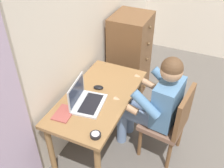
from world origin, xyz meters
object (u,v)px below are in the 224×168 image
at_px(desk, 99,104).
at_px(computer_mouse, 98,87).
at_px(dresser, 130,55).
at_px(person_seated, 155,101).
at_px(laptop, 85,100).
at_px(notebook_pad, 64,113).
at_px(chair, 170,121).
at_px(desk_clock, 96,135).

distance_m(desk, computer_mouse, 0.16).
xyz_separation_m(dresser, person_seated, (-0.89, -0.60, 0.10)).
bearing_deg(laptop, dresser, 1.54).
relative_size(computer_mouse, notebook_pad, 0.48).
xyz_separation_m(chair, laptop, (-0.35, 0.74, 0.29)).
bearing_deg(person_seated, computer_mouse, 101.42).
distance_m(dresser, desk_clock, 1.60).
bearing_deg(desk_clock, person_seated, -23.73).
height_order(person_seated, notebook_pad, person_seated).
relative_size(laptop, desk_clock, 4.12).
distance_m(desk, person_seated, 0.56).
distance_m(desk_clock, notebook_pad, 0.39).
relative_size(dresser, notebook_pad, 5.29).
xyz_separation_m(desk, laptop, (-0.16, 0.05, 0.16)).
bearing_deg(computer_mouse, chair, -97.63).
relative_size(chair, person_seated, 0.73).
xyz_separation_m(desk_clock, notebook_pad, (0.12, 0.37, -0.01)).
bearing_deg(dresser, desk_clock, -169.23).
distance_m(laptop, computer_mouse, 0.26).
xyz_separation_m(person_seated, computer_mouse, (-0.11, 0.56, 0.07)).
xyz_separation_m(computer_mouse, desk_clock, (-0.57, -0.26, -0.00)).
bearing_deg(desk, computer_mouse, 26.01).
bearing_deg(dresser, laptop, -178.46).
distance_m(dresser, computer_mouse, 1.01).
xyz_separation_m(chair, desk_clock, (-0.66, 0.48, 0.25)).
bearing_deg(person_seated, desk_clock, 156.27).
bearing_deg(notebook_pad, desk_clock, -112.57).
relative_size(desk, chair, 1.35).
bearing_deg(computer_mouse, notebook_pad, 150.79).
distance_m(chair, desk_clock, 0.86).
relative_size(laptop, notebook_pad, 1.77).
distance_m(computer_mouse, notebook_pad, 0.46).
bearing_deg(notebook_pad, desk, -29.67).
height_order(chair, notebook_pad, chair).
bearing_deg(dresser, notebook_pad, 176.97).
bearing_deg(computer_mouse, person_seated, -93.36).
relative_size(computer_mouse, desk_clock, 1.11).
bearing_deg(chair, notebook_pad, 122.41).
bearing_deg(desk, person_seated, -67.79).
bearing_deg(laptop, desk, -18.15).
xyz_separation_m(dresser, computer_mouse, (-1.00, -0.04, 0.18)).
bearing_deg(laptop, chair, -64.92).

